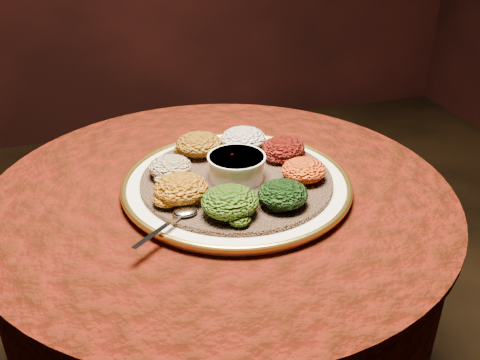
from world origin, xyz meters
name	(u,v)px	position (x,y,z in m)	size (l,w,h in m)	color
table	(222,259)	(0.00, 0.00, 0.55)	(0.96, 0.96, 0.73)	black
platter	(237,184)	(0.03, -0.01, 0.75)	(0.59, 0.59, 0.02)	white
injera	(237,180)	(0.03, -0.01, 0.76)	(0.39, 0.39, 0.01)	brown
stew_bowl	(237,165)	(0.03, -0.01, 0.79)	(0.12, 0.12, 0.05)	white
spoon	(181,214)	(-0.11, -0.12, 0.77)	(0.13, 0.10, 0.01)	silver
portion_ayib	(243,139)	(0.09, 0.11, 0.79)	(0.10, 0.10, 0.05)	white
portion_kitfo	(283,148)	(0.16, 0.04, 0.78)	(0.09, 0.09, 0.04)	black
portion_tikil	(304,170)	(0.16, -0.06, 0.78)	(0.09, 0.09, 0.04)	#B66B0F
portion_gomen	(283,194)	(0.08, -0.14, 0.78)	(0.10, 0.09, 0.05)	black
portion_mixveg	(230,202)	(-0.02, -0.14, 0.79)	(0.11, 0.10, 0.05)	#902A09
portion_kik	(181,188)	(-0.09, -0.06, 0.79)	(0.10, 0.10, 0.05)	#B3660F
portion_timatim	(170,167)	(-0.09, 0.04, 0.78)	(0.09, 0.08, 0.04)	maroon
portion_shiro	(199,144)	(-0.01, 0.11, 0.79)	(0.10, 0.10, 0.05)	#955612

